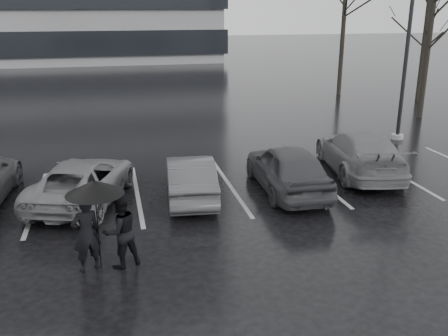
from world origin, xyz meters
name	(u,v)px	position (x,y,z in m)	size (l,w,h in m)	color
ground	(230,221)	(0.00, 0.00, 0.00)	(160.00, 160.00, 0.00)	black
car_main	(287,168)	(2.14, 1.76, 0.71)	(1.67, 4.15, 1.41)	black
car_west_a	(190,177)	(-0.72, 1.88, 0.61)	(1.29, 3.70, 1.22)	#2D2D2F
car_west_b	(82,181)	(-3.69, 2.24, 0.61)	(2.02, 4.37, 1.22)	#535356
car_east	(360,152)	(5.01, 2.84, 0.70)	(1.95, 4.81, 1.40)	#535356
pedestrian_left	(86,234)	(-3.44, -1.73, 0.82)	(0.60, 0.39, 1.63)	black
pedestrian_right	(121,231)	(-2.76, -1.71, 0.80)	(0.77, 0.60, 1.59)	black
umbrella	(94,187)	(-3.20, -1.71, 1.80)	(1.17, 1.17, 1.98)	black
lamp_post	(408,39)	(8.64, 6.46, 4.00)	(0.48, 0.48, 8.75)	gray
stall_stripes	(185,190)	(-0.80, 2.50, 0.00)	(19.72, 5.00, 0.00)	#A2A2A5
tree_east	(430,33)	(12.00, 10.00, 4.00)	(0.26, 0.26, 8.00)	black
tree_ne	(425,38)	(14.50, 14.00, 3.50)	(0.26, 0.26, 7.00)	black
tree_north	(344,23)	(11.00, 17.00, 4.25)	(0.26, 0.26, 8.50)	black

